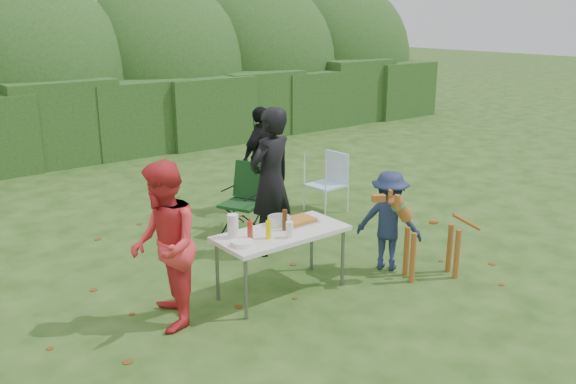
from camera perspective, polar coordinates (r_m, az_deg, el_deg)
ground at (r=7.01m, az=1.49°, el=-9.62°), size 80.00×80.00×0.00m
hedge_row at (r=13.64m, az=-20.49°, el=6.03°), size 22.00×1.40×1.70m
shrub_backdrop at (r=15.07m, az=-22.71°, el=9.59°), size 20.00×2.60×3.20m
folding_table at (r=6.81m, az=-0.60°, el=-4.12°), size 1.50×0.70×0.74m
person_cook at (r=7.89m, az=-1.62°, el=0.97°), size 0.79×0.60×1.95m
person_red_jacket at (r=6.18m, az=-11.51°, el=-4.99°), size 0.91×1.01×1.72m
person_black_puffy at (r=9.77m, az=-2.41°, el=3.17°), size 1.05×0.67×1.67m
child at (r=7.58m, az=9.43°, el=-2.67°), size 0.82×0.93×1.25m
dog at (r=7.46m, az=13.40°, el=-3.96°), size 1.20×0.90×1.07m
camping_chair at (r=8.71m, az=-4.26°, el=-0.73°), size 0.85×0.85×1.02m
lawn_chair at (r=9.72m, az=3.58°, el=0.90°), size 0.60×0.60×0.95m
food_tray at (r=7.04m, az=0.85°, el=-2.87°), size 0.45×0.30×0.02m
focaccia_bread at (r=7.03m, az=0.85°, el=-2.65°), size 0.40×0.26×0.04m
mustard_bottle at (r=6.55m, az=-1.84°, el=-3.54°), size 0.06×0.06×0.20m
ketchup_bottle at (r=6.48m, az=-3.57°, el=-3.71°), size 0.06×0.06×0.22m
beer_bottle at (r=6.79m, az=-0.31°, el=-2.64°), size 0.06×0.06×0.24m
paper_towel_roll at (r=6.60m, az=-5.18°, el=-3.18°), size 0.12×0.12×0.26m
cup_stack at (r=6.58m, az=0.15°, el=-3.54°), size 0.08×0.08×0.18m
pasta_bowl at (r=6.98m, az=-0.85°, el=-2.69°), size 0.26×0.26×0.10m
plate_stack at (r=6.40m, az=-4.30°, el=-4.78°), size 0.24×0.24×0.05m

